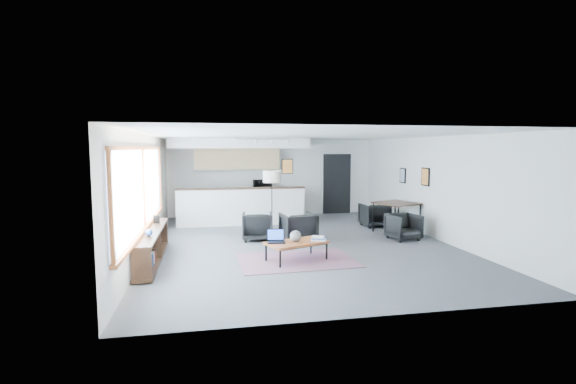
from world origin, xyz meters
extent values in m
cube|color=#48484B|center=(0.00, 0.00, -0.01)|extent=(7.00, 9.00, 0.01)
cube|color=white|center=(0.00, 0.00, 2.60)|extent=(7.00, 9.00, 0.01)
cube|color=silver|center=(0.00, 4.50, 1.30)|extent=(7.00, 0.01, 2.60)
cube|color=silver|center=(0.00, -4.50, 1.30)|extent=(7.00, 0.01, 2.60)
cube|color=silver|center=(-3.50, 0.00, 1.30)|extent=(0.01, 9.00, 2.60)
cube|color=silver|center=(3.50, 0.00, 1.30)|extent=(0.01, 9.00, 2.60)
cube|color=#8CBFFF|center=(-3.47, -0.90, 1.50)|extent=(0.02, 5.80, 1.55)
cube|color=brown|center=(-3.44, -0.90, 0.70)|extent=(0.10, 5.95, 0.06)
cube|color=brown|center=(-3.45, -0.90, 2.30)|extent=(0.06, 5.95, 0.06)
cube|color=brown|center=(-3.45, -3.80, 1.50)|extent=(0.06, 0.06, 1.60)
cube|color=brown|center=(-3.45, -0.90, 1.50)|extent=(0.06, 0.06, 1.60)
cube|color=brown|center=(-3.45, 2.00, 1.50)|extent=(0.06, 0.06, 1.60)
cube|color=#341E12|center=(-3.30, -1.00, 0.62)|extent=(0.35, 3.00, 0.05)
cube|color=#341E12|center=(-3.30, -1.00, 0.05)|extent=(0.35, 3.00, 0.05)
cube|color=#341E12|center=(-3.30, -2.45, 0.33)|extent=(0.33, 0.04, 0.55)
cube|color=#341E12|center=(-3.30, -1.00, 0.33)|extent=(0.33, 0.04, 0.55)
cube|color=#341E12|center=(-3.30, 0.45, 0.33)|extent=(0.33, 0.04, 0.55)
cube|color=#3359A5|center=(-3.30, -2.30, 0.17)|extent=(0.18, 0.04, 0.20)
cube|color=silver|center=(-3.30, -2.13, 0.18)|extent=(0.18, 0.04, 0.22)
cube|color=maroon|center=(-3.30, -1.96, 0.20)|extent=(0.18, 0.04, 0.24)
cube|color=#341E12|center=(-3.30, -1.79, 0.17)|extent=(0.18, 0.04, 0.20)
cube|color=#3359A5|center=(-3.30, -1.62, 0.18)|extent=(0.18, 0.04, 0.22)
cube|color=silver|center=(-3.30, -1.45, 0.20)|extent=(0.18, 0.04, 0.24)
cube|color=maroon|center=(-3.30, -1.28, 0.17)|extent=(0.18, 0.04, 0.20)
cube|color=#341E12|center=(-3.30, -1.11, 0.18)|extent=(0.18, 0.04, 0.22)
cube|color=#3359A5|center=(-3.30, -0.94, 0.20)|extent=(0.18, 0.03, 0.24)
cube|color=silver|center=(-3.30, -0.77, 0.17)|extent=(0.18, 0.03, 0.20)
cube|color=maroon|center=(-3.30, -0.60, 0.18)|extent=(0.18, 0.03, 0.22)
cube|color=#341E12|center=(-3.30, -0.43, 0.20)|extent=(0.18, 0.04, 0.24)
cube|color=black|center=(-3.30, -0.20, 0.73)|extent=(0.14, 0.02, 0.18)
sphere|color=#264C99|center=(-3.28, -1.60, 0.71)|extent=(0.14, 0.14, 0.14)
cube|color=white|center=(-1.20, 2.70, 0.55)|extent=(3.80, 0.25, 1.10)
cube|color=#341E12|center=(-1.20, 2.70, 1.11)|extent=(3.85, 0.32, 0.04)
cube|color=white|center=(-1.20, 4.15, 0.45)|extent=(3.80, 0.60, 0.90)
cube|color=#2D2D2D|center=(-1.20, 4.15, 0.91)|extent=(3.82, 0.62, 0.04)
cube|color=tan|center=(-1.20, 4.30, 1.95)|extent=(2.80, 0.35, 0.70)
cube|color=white|center=(-1.20, 3.60, 2.45)|extent=(4.20, 1.80, 0.30)
cube|color=black|center=(0.20, 2.71, 1.75)|extent=(0.35, 0.03, 0.45)
cube|color=orange|center=(0.20, 2.69, 1.75)|extent=(0.30, 0.01, 0.40)
cube|color=black|center=(2.30, 4.42, 1.05)|extent=(1.00, 0.12, 2.10)
cube|color=white|center=(1.78, 4.43, 1.05)|extent=(0.06, 0.10, 2.10)
cube|color=white|center=(2.82, 4.43, 1.05)|extent=(0.06, 0.10, 2.10)
cube|color=white|center=(2.30, 4.43, 2.12)|extent=(1.10, 0.10, 0.06)
cube|color=silver|center=(-0.60, 2.20, 2.56)|extent=(1.60, 0.04, 0.04)
cylinder|color=silver|center=(-1.25, 2.20, 2.48)|extent=(0.07, 0.07, 0.09)
cylinder|color=silver|center=(-0.80, 2.20, 2.48)|extent=(0.07, 0.07, 0.09)
cylinder|color=silver|center=(-0.35, 2.20, 2.48)|extent=(0.07, 0.07, 0.09)
cylinder|color=silver|center=(0.10, 2.20, 2.48)|extent=(0.07, 0.07, 0.09)
cube|color=black|center=(3.47, 0.40, 1.55)|extent=(0.03, 0.38, 0.48)
cube|color=orange|center=(3.46, 0.40, 1.55)|extent=(0.00, 0.32, 0.42)
cube|color=black|center=(3.47, 1.70, 1.50)|extent=(0.03, 0.34, 0.44)
cube|color=#859FC5|center=(3.46, 1.70, 1.50)|extent=(0.00, 0.28, 0.38)
cube|color=brown|center=(-0.41, -1.49, 0.01)|extent=(2.42, 1.70, 0.01)
cube|color=brown|center=(-0.41, -1.49, 0.37)|extent=(1.37, 1.05, 0.05)
cube|color=black|center=(-0.83, -1.96, 0.18)|extent=(0.04, 0.04, 0.36)
cube|color=black|center=(-1.03, -1.44, 0.18)|extent=(0.04, 0.04, 0.36)
cube|color=black|center=(0.22, -1.55, 0.18)|extent=(0.04, 0.04, 0.36)
cube|color=black|center=(0.01, -1.03, 0.18)|extent=(0.04, 0.04, 0.36)
cube|color=black|center=(-0.31, -1.75, 0.35)|extent=(1.09, 0.45, 0.03)
cube|color=black|center=(-0.51, -1.23, 0.35)|extent=(1.09, 0.45, 0.03)
cube|color=black|center=(-0.83, -1.49, 0.41)|extent=(0.37, 0.28, 0.02)
cube|color=black|center=(-0.82, -1.36, 0.53)|extent=(0.36, 0.09, 0.23)
cube|color=blue|center=(-0.82, -1.37, 0.53)|extent=(0.32, 0.07, 0.20)
sphere|color=gray|center=(-0.43, -1.51, 0.52)|extent=(0.24, 0.24, 0.24)
cube|color=silver|center=(0.06, -1.48, 0.41)|extent=(0.36, 0.33, 0.03)
cube|color=#3359A5|center=(0.06, -1.48, 0.45)|extent=(0.33, 0.30, 0.03)
cube|color=silver|center=(0.04, -1.50, 0.48)|extent=(0.30, 0.27, 0.03)
cube|color=#E5590C|center=(-0.29, -1.76, 0.40)|extent=(0.09, 0.09, 0.01)
imported|color=black|center=(-0.97, 0.60, 0.38)|extent=(0.82, 0.78, 0.76)
imported|color=black|center=(-0.03, 0.11, 0.40)|extent=(0.86, 0.81, 0.81)
cylinder|color=black|center=(-0.46, 1.49, 0.02)|extent=(0.30, 0.30, 0.03)
cylinder|color=black|center=(-0.46, 1.49, 0.74)|extent=(0.03, 0.03, 1.43)
cylinder|color=beige|center=(-0.46, 1.49, 1.53)|extent=(0.49, 0.49, 0.32)
cube|color=#341E12|center=(2.88, 0.80, 0.81)|extent=(1.29, 1.29, 0.04)
cylinder|color=black|center=(2.65, 0.23, 0.39)|extent=(0.06, 0.06, 0.79)
cylinder|color=black|center=(2.30, 1.03, 0.39)|extent=(0.06, 0.06, 0.79)
cylinder|color=black|center=(3.45, 0.58, 0.39)|extent=(0.06, 0.06, 0.79)
cylinder|color=black|center=(3.11, 1.38, 0.39)|extent=(0.06, 0.06, 0.79)
imported|color=black|center=(2.65, -0.08, 0.31)|extent=(0.69, 0.66, 0.62)
imported|color=black|center=(2.64, 1.77, 0.32)|extent=(0.66, 0.62, 0.64)
imported|color=black|center=(-0.38, 4.15, 1.12)|extent=(0.60, 0.37, 0.38)
camera|label=1|loc=(-2.16, -9.68, 2.30)|focal=26.00mm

